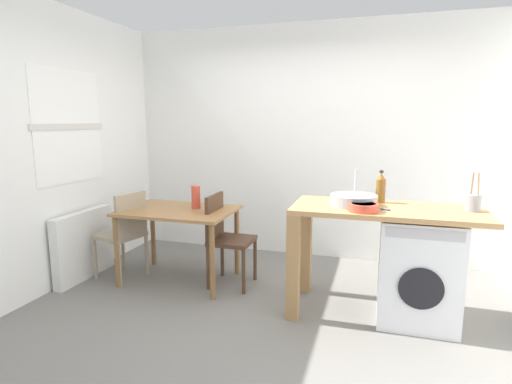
% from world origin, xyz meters
% --- Properties ---
extents(ground_plane, '(5.46, 5.46, 0.00)m').
position_xyz_m(ground_plane, '(0.00, 0.00, 0.00)').
color(ground_plane, slate).
extents(wall_back, '(4.60, 0.10, 2.70)m').
position_xyz_m(wall_back, '(0.00, 1.75, 1.35)').
color(wall_back, white).
rests_on(wall_back, ground_plane).
extents(wall_window_side, '(0.12, 3.80, 2.70)m').
position_xyz_m(wall_window_side, '(-2.15, 0.00, 1.35)').
color(wall_window_side, white).
rests_on(wall_window_side, ground_plane).
extents(radiator, '(0.10, 0.80, 0.70)m').
position_xyz_m(radiator, '(-2.02, 0.30, 0.35)').
color(radiator, white).
rests_on(radiator, ground_plane).
extents(dining_table, '(1.10, 0.76, 0.74)m').
position_xyz_m(dining_table, '(-1.05, 0.52, 0.64)').
color(dining_table, '#9E7042').
rests_on(dining_table, ground_plane).
extents(chair_person_seat, '(0.48, 0.48, 0.90)m').
position_xyz_m(chair_person_seat, '(-1.60, 0.41, 0.51)').
color(chair_person_seat, gray).
rests_on(chair_person_seat, ground_plane).
extents(chair_opposite, '(0.40, 0.40, 0.90)m').
position_xyz_m(chair_opposite, '(-0.57, 0.58, 0.51)').
color(chair_opposite, '#4C3323').
rests_on(chair_opposite, ground_plane).
extents(kitchen_counter, '(1.50, 0.68, 0.92)m').
position_xyz_m(kitchen_counter, '(0.71, 0.34, 0.76)').
color(kitchen_counter, tan).
rests_on(kitchen_counter, ground_plane).
extents(washing_machine, '(0.60, 0.61, 0.86)m').
position_xyz_m(washing_machine, '(1.18, 0.34, 0.43)').
color(washing_machine, silver).
rests_on(washing_machine, ground_plane).
extents(sink_basin, '(0.38, 0.38, 0.09)m').
position_xyz_m(sink_basin, '(0.66, 0.34, 0.97)').
color(sink_basin, '#9EA0A5').
rests_on(sink_basin, kitchen_counter).
extents(tap, '(0.02, 0.02, 0.28)m').
position_xyz_m(tap, '(0.66, 0.52, 1.06)').
color(tap, '#B2B2B7').
rests_on(tap, kitchen_counter).
extents(bottle_tall_green, '(0.08, 0.08, 0.27)m').
position_xyz_m(bottle_tall_green, '(0.86, 0.54, 1.04)').
color(bottle_tall_green, brown).
rests_on(bottle_tall_green, kitchen_counter).
extents(mixing_bowl, '(0.23, 0.23, 0.06)m').
position_xyz_m(mixing_bowl, '(0.74, 0.14, 0.96)').
color(mixing_bowl, '#D84C38').
rests_on(mixing_bowl, kitchen_counter).
extents(utensil_crock, '(0.11, 0.11, 0.30)m').
position_xyz_m(utensil_crock, '(1.55, 0.39, 0.99)').
color(utensil_crock, gray).
rests_on(utensil_crock, kitchen_counter).
extents(vase, '(0.09, 0.09, 0.23)m').
position_xyz_m(vase, '(-0.90, 0.62, 0.85)').
color(vase, '#D84C38').
rests_on(vase, dining_table).
extents(scissors, '(0.15, 0.06, 0.01)m').
position_xyz_m(scissors, '(0.87, 0.24, 0.92)').
color(scissors, '#B2B2B7').
rests_on(scissors, kitchen_counter).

